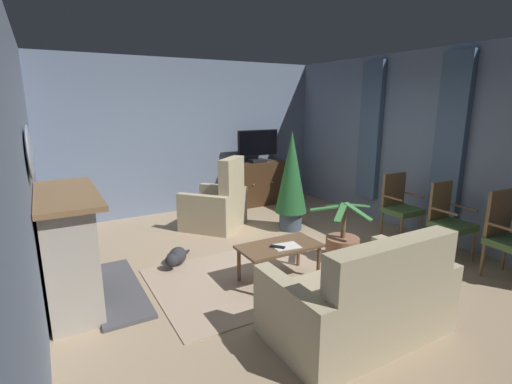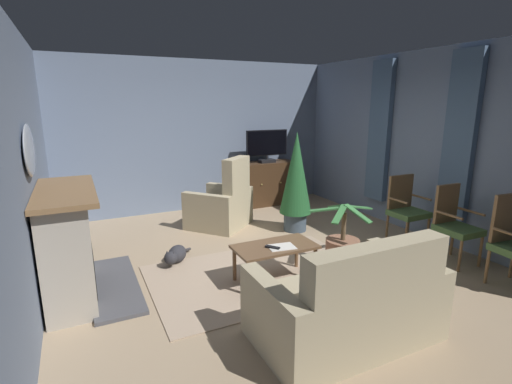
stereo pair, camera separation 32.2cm
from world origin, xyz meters
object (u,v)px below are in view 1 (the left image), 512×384
object	(u,v)px
armchair_near_window	(217,206)
side_chair_far_end	(399,205)
folded_newspaper	(286,246)
potted_plant_leafy_by_curtain	(342,246)
side_chair_nearest_door	(508,234)
sofa_floral	(362,302)
potted_plant_tall_palm_by_window	(291,178)
tv_cabinet	(257,184)
cat	(176,257)
side_chair_mid_row	(448,219)
fireplace	(72,251)
wall_mirror_oval	(29,152)
television	(258,145)
coffee_table	(279,249)
tv_remote	(277,247)

from	to	relation	value
armchair_near_window	side_chair_far_end	xyz separation A→B (m)	(2.18, -1.84, 0.17)
folded_newspaper	armchair_near_window	world-z (taller)	armchair_near_window
side_chair_far_end	potted_plant_leafy_by_curtain	bearing A→B (deg)	-170.38
side_chair_nearest_door	side_chair_far_end	size ratio (longest dim) A/B	1.05
sofa_floral	potted_plant_tall_palm_by_window	xyz separation A→B (m)	(1.11, 2.68, 0.54)
tv_cabinet	potted_plant_leafy_by_curtain	world-z (taller)	tv_cabinet
cat	side_chair_mid_row	bearing A→B (deg)	-24.60
side_chair_mid_row	side_chair_far_end	distance (m)	0.79
fireplace	wall_mirror_oval	distance (m)	1.05
side_chair_nearest_door	cat	bearing A→B (deg)	145.57
television	fireplace	bearing A→B (deg)	-146.33
side_chair_mid_row	side_chair_nearest_door	bearing A→B (deg)	-89.66
wall_mirror_oval	folded_newspaper	size ratio (longest dim) A/B	2.88
coffee_table	side_chair_nearest_door	xyz separation A→B (m)	(2.35, -1.25, 0.16)
coffee_table	side_chair_nearest_door	bearing A→B (deg)	-28.07
television	potted_plant_tall_palm_by_window	world-z (taller)	potted_plant_tall_palm_by_window
tv_cabinet	television	distance (m)	0.80
folded_newspaper	side_chair_nearest_door	world-z (taller)	side_chair_nearest_door
potted_plant_leafy_by_curtain	tv_cabinet	bearing A→B (deg)	81.88
folded_newspaper	wall_mirror_oval	bearing A→B (deg)	171.04
fireplace	potted_plant_tall_palm_by_window	xyz separation A→B (m)	(3.25, 0.77, 0.30)
wall_mirror_oval	sofa_floral	world-z (taller)	wall_mirror_oval
wall_mirror_oval	potted_plant_tall_palm_by_window	distance (m)	3.66
television	side_chair_mid_row	size ratio (longest dim) A/B	0.87
sofa_floral	potted_plant_leafy_by_curtain	distance (m)	1.64
cat	tv_remote	bearing A→B (deg)	-50.93
side_chair_nearest_door	folded_newspaper	bearing A→B (deg)	152.96
armchair_near_window	fireplace	bearing A→B (deg)	-146.85
tv_remote	fireplace	bearing A→B (deg)	-146.49
coffee_table	sofa_floral	bearing A→B (deg)	-87.77
potted_plant_tall_palm_by_window	potted_plant_leafy_by_curtain	bearing A→B (deg)	-95.33
sofa_floral	fireplace	bearing A→B (deg)	138.38
folded_newspaper	potted_plant_leafy_by_curtain	distance (m)	1.02
coffee_table	potted_plant_tall_palm_by_window	xyz separation A→B (m)	(1.15, 1.43, 0.48)
armchair_near_window	cat	distance (m)	1.59
fireplace	folded_newspaper	xyz separation A→B (m)	(2.14, -0.73, -0.12)
tv_remote	tv_cabinet	bearing A→B (deg)	117.06
folded_newspaper	coffee_table	bearing A→B (deg)	127.55
tv_cabinet	tv_remote	world-z (taller)	tv_cabinet
armchair_near_window	tv_cabinet	bearing A→B (deg)	36.11
folded_newspaper	potted_plant_tall_palm_by_window	bearing A→B (deg)	61.64
side_chair_far_end	side_chair_nearest_door	bearing A→B (deg)	-89.78
armchair_near_window	potted_plant_leafy_by_curtain	world-z (taller)	armchair_near_window
sofa_floral	armchair_near_window	distance (m)	3.38
cat	folded_newspaper	bearing A→B (deg)	-47.91
potted_plant_leafy_by_curtain	tv_remote	bearing A→B (deg)	-173.48
folded_newspaper	armchair_near_window	xyz separation A→B (m)	(0.11, 2.20, -0.08)
sofa_floral	side_chair_nearest_door	size ratio (longest dim) A/B	1.52
wall_mirror_oval	potted_plant_tall_palm_by_window	world-z (taller)	wall_mirror_oval
television	coffee_table	bearing A→B (deg)	-115.72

